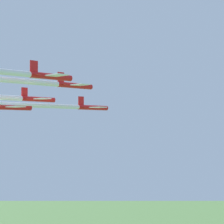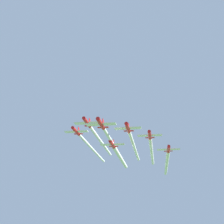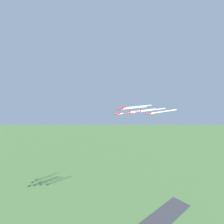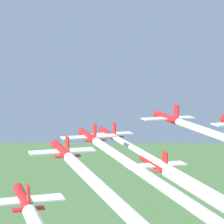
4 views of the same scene
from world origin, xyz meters
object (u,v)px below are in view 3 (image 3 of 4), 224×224
Objects in this scene: jet_3 at (138,112)px; jet_6 at (149,114)px; jet_5 at (123,108)px; jet_0 at (117,114)px; jet_4 at (130,113)px; jet_1 at (128,112)px; jet_2 at (120,109)px.

jet_6 is (-10.83, -5.40, -2.51)m from jet_3.
jet_5 reaches higher than jet_6.
jet_0 is at bearing 59.53° from jet_6.
jet_4 is 1.00× the size of jet_6.
jet_1 is 1.00× the size of jet_2.
jet_0 is 1.00× the size of jet_1.
jet_1 is 12.11m from jet_3.
jet_5 is at bearing 18.78° from jet_6.
jet_0 is at bearing 120.47° from jet_5.
jet_0 is 12.70m from jet_2.
jet_4 is (-0.54, -12.09, -2.22)m from jet_1.
jet_4 is at bearing -90.00° from jet_0.
jet_0 is at bearing 59.53° from jet_3.
jet_2 reaches higher than jet_6.
jet_3 is at bearing -150.46° from jet_2.
jet_1 is 1.00× the size of jet_5.
jet_3 is 1.00× the size of jet_5.
jet_2 reaches higher than jet_3.
jet_1 reaches higher than jet_0.
jet_1 is 1.00× the size of jet_6.
jet_3 is (-21.12, 1.28, -1.80)m from jet_2.
jet_4 is (-10.83, -5.40, -4.38)m from jet_2.
jet_6 is at bearing -120.47° from jet_3.
jet_5 reaches higher than jet_4.
jet_2 is 12.11m from jet_5.
jet_1 is at bearing -180.00° from jet_2.
jet_5 is (9.75, -18.78, 2.64)m from jet_1.
jet_3 is 24.65m from jet_5.
jet_3 reaches higher than jet_1.
jet_1 is 24.30m from jet_6.
jet_1 is at bearing 120.47° from jet_4.
jet_6 is (-21.66, -10.81, -2.14)m from jet_1.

